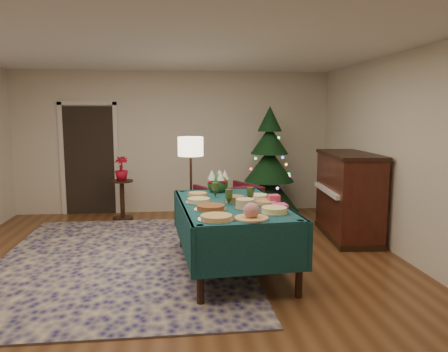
{
  "coord_description": "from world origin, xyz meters",
  "views": [
    {
      "loc": [
        0.07,
        -4.95,
        1.89
      ],
      "look_at": [
        0.7,
        1.01,
        1.04
      ],
      "focal_mm": 35.0,
      "sensor_mm": 36.0,
      "label": 1
    }
  ],
  "objects": [
    {
      "name": "room_shell",
      "position": [
        0.0,
        0.0,
        1.35
      ],
      "size": [
        7.0,
        7.0,
        7.0
      ],
      "color": "#593319",
      "rests_on": "ground"
    },
    {
      "name": "doorway",
      "position": [
        -1.6,
        3.48,
        1.1
      ],
      "size": [
        1.08,
        0.04,
        2.16
      ],
      "color": "black",
      "rests_on": "ground"
    },
    {
      "name": "rug",
      "position": [
        -0.65,
        0.67,
        0.01
      ],
      "size": [
        3.24,
        4.23,
        0.02
      ],
      "primitive_type": "cube",
      "rotation": [
        0.0,
        0.0,
        0.01
      ],
      "color": "#16144D",
      "rests_on": "ground"
    },
    {
      "name": "buffet_table",
      "position": [
        0.71,
        0.18,
        0.66
      ],
      "size": [
        1.41,
        2.21,
        0.82
      ],
      "color": "black",
      "rests_on": "ground"
    },
    {
      "name": "platter_0",
      "position": [
        0.45,
        -0.62,
        0.85
      ],
      "size": [
        0.38,
        0.38,
        0.05
      ],
      "color": "silver",
      "rests_on": "buffet_table"
    },
    {
      "name": "platter_1",
      "position": [
        0.81,
        -0.65,
        0.89
      ],
      "size": [
        0.36,
        0.36,
        0.18
      ],
      "color": "silver",
      "rests_on": "buffet_table"
    },
    {
      "name": "platter_2",
      "position": [
        1.1,
        -0.39,
        0.85
      ],
      "size": [
        0.32,
        0.32,
        0.07
      ],
      "color": "silver",
      "rests_on": "buffet_table"
    },
    {
      "name": "platter_3",
      "position": [
        0.43,
        -0.15,
        0.85
      ],
      "size": [
        0.37,
        0.37,
        0.06
      ],
      "color": "silver",
      "rests_on": "buffet_table"
    },
    {
      "name": "platter_4",
      "position": [
        0.82,
        -0.12,
        0.87
      ],
      "size": [
        0.25,
        0.25,
        0.11
      ],
      "color": "silver",
      "rests_on": "buffet_table"
    },
    {
      "name": "platter_5",
      "position": [
        1.11,
        0.1,
        0.84
      ],
      "size": [
        0.32,
        0.32,
        0.05
      ],
      "color": "silver",
      "rests_on": "buffet_table"
    },
    {
      "name": "platter_6",
      "position": [
        0.31,
        0.27,
        0.85
      ],
      "size": [
        0.32,
        0.32,
        0.06
      ],
      "color": "silver",
      "rests_on": "buffet_table"
    },
    {
      "name": "platter_7",
      "position": [
        0.76,
        0.25,
        0.86
      ],
      "size": [
        0.27,
        0.27,
        0.08
      ],
      "color": "silver",
      "rests_on": "buffet_table"
    },
    {
      "name": "platter_8",
      "position": [
        1.08,
        0.5,
        0.84
      ],
      "size": [
        0.3,
        0.3,
        0.05
      ],
      "color": "silver",
      "rests_on": "buffet_table"
    },
    {
      "name": "platter_9",
      "position": [
        0.32,
        0.71,
        0.84
      ],
      "size": [
        0.29,
        0.29,
        0.05
      ],
      "color": "silver",
      "rests_on": "buffet_table"
    },
    {
      "name": "goblet_0",
      "position": [
        0.54,
        0.6,
        0.92
      ],
      "size": [
        0.09,
        0.09,
        0.19
      ],
      "color": "#2D471E",
      "rests_on": "buffet_table"
    },
    {
      "name": "goblet_1",
      "position": [
        0.93,
        0.18,
        0.92
      ],
      "size": [
        0.09,
        0.09,
        0.19
      ],
      "color": "#2D471E",
      "rests_on": "buffet_table"
    },
    {
      "name": "goblet_2",
      "position": [
        0.66,
        0.08,
        0.92
      ],
      "size": [
        0.09,
        0.09,
        0.19
      ],
      "color": "#2D471E",
      "rests_on": "buffet_table"
    },
    {
      "name": "napkin_stack",
      "position": [
        1.23,
        -0.11,
        0.84
      ],
      "size": [
        0.18,
        0.18,
        0.04
      ],
      "primitive_type": "cube",
      "rotation": [
        0.0,
        0.0,
        0.08
      ],
      "color": "#DE3D8E",
      "rests_on": "buffet_table"
    },
    {
      "name": "gift_box",
      "position": [
        1.21,
        0.12,
        0.88
      ],
      "size": [
        0.14,
        0.14,
        0.11
      ],
      "primitive_type": "cube",
      "rotation": [
        0.0,
        0.0,
        0.08
      ],
      "color": "#D83C61",
      "rests_on": "buffet_table"
    },
    {
      "name": "centerpiece",
      "position": [
        0.61,
        0.99,
        0.96
      ],
      "size": [
        0.3,
        0.3,
        0.34
      ],
      "color": "#1E4C1E",
      "rests_on": "buffet_table"
    },
    {
      "name": "armchair",
      "position": [
        0.86,
        1.9,
        0.43
      ],
      "size": [
        1.1,
        1.08,
        0.87
      ],
      "primitive_type": "imported",
      "rotation": [
        0.0,
        0.0,
        3.6
      ],
      "color": "#4F101D",
      "rests_on": "ground"
    },
    {
      "name": "floor_lamp",
      "position": [
        0.26,
        1.53,
        1.32
      ],
      "size": [
        0.38,
        0.38,
        1.56
      ],
      "color": "#A57F3F",
      "rests_on": "ground"
    },
    {
      "name": "side_table",
      "position": [
        -0.94,
        2.93,
        0.35
      ],
      "size": [
        0.4,
        0.4,
        0.72
      ],
      "color": "black",
      "rests_on": "ground"
    },
    {
      "name": "potted_plant",
      "position": [
        -0.94,
        2.93,
        0.84
      ],
      "size": [
        0.24,
        0.43,
        0.24
      ],
      "primitive_type": "imported",
      "color": "#AA0C21",
      "rests_on": "side_table"
    },
    {
      "name": "christmas_tree",
      "position": [
        1.74,
        2.9,
        0.92
      ],
      "size": [
        1.29,
        1.29,
        2.04
      ],
      "color": "black",
      "rests_on": "ground"
    },
    {
      "name": "piano",
      "position": [
        2.66,
        1.4,
        0.64
      ],
      "size": [
        0.82,
        1.56,
        1.31
      ],
      "color": "black",
      "rests_on": "ground"
    }
  ]
}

